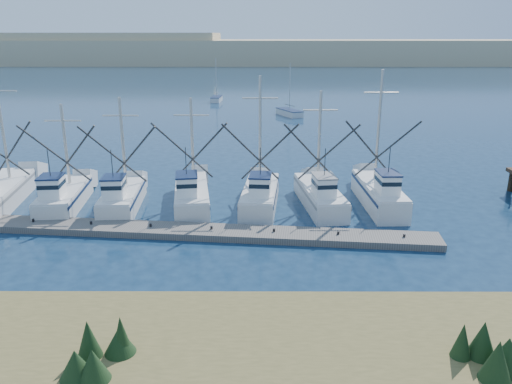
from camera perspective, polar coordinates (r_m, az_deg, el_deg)
ground at (r=27.23m, az=4.83°, el=-9.32°), size 500.00×500.00×0.00m
floating_dock at (r=32.51m, az=-8.57°, el=-4.43°), size 32.64×5.60×0.43m
dune_ridge at (r=234.32m, az=0.72°, el=15.77°), size 360.00×60.00×10.00m
trawler_fleet at (r=37.27m, az=-8.13°, el=-0.31°), size 31.71×9.70×9.96m
sailboat_near at (r=80.00m, az=3.83°, el=9.04°), size 4.14×6.05×8.10m
sailboat_far at (r=97.33m, az=-4.53°, el=10.55°), size 2.00×4.95×8.10m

